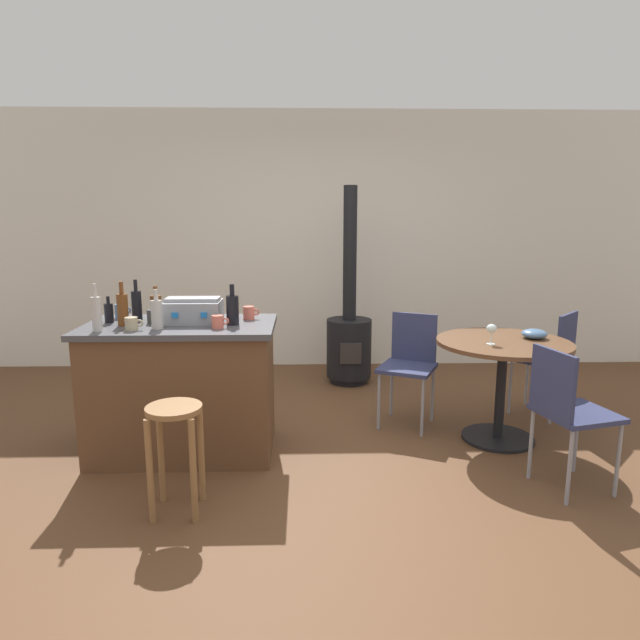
{
  "coord_description": "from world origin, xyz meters",
  "views": [
    {
      "loc": [
        -0.15,
        -3.45,
        1.64
      ],
      "look_at": [
        -0.04,
        0.44,
        0.89
      ],
      "focal_mm": 30.99,
      "sensor_mm": 36.0,
      "label": 1
    }
  ],
  "objects_px": {
    "cup_3": "(132,324)",
    "wine_glass": "(492,329)",
    "cup_4": "(153,316)",
    "serving_bowl": "(534,334)",
    "dining_table": "(502,365)",
    "folding_chair_far": "(550,355)",
    "wooden_stool": "(175,436)",
    "toolbox": "(193,311)",
    "cup_0": "(121,311)",
    "wood_stove": "(349,336)",
    "bottle_6": "(137,305)",
    "cup_1": "(218,322)",
    "cup_2": "(249,313)",
    "bottle_0": "(123,309)",
    "bottle_4": "(157,314)",
    "kitchen_island": "(183,388)",
    "folding_chair_near": "(567,407)",
    "folding_chair_left": "(410,360)",
    "bottle_2": "(96,313)",
    "bottle_5": "(109,312)",
    "bottle_3": "(156,307)",
    "bottle_1": "(233,309)"
  },
  "relations": [
    {
      "from": "cup_1",
      "to": "cup_3",
      "type": "distance_m",
      "value": 0.54
    },
    {
      "from": "toolbox",
      "to": "cup_0",
      "type": "height_order",
      "value": "toolbox"
    },
    {
      "from": "cup_3",
      "to": "wine_glass",
      "type": "xyz_separation_m",
      "value": [
        2.39,
        0.23,
        -0.1
      ]
    },
    {
      "from": "folding_chair_left",
      "to": "wood_stove",
      "type": "xyz_separation_m",
      "value": [
        -0.39,
        1.09,
        -0.05
      ]
    },
    {
      "from": "bottle_6",
      "to": "bottle_0",
      "type": "bearing_deg",
      "value": -101.03
    },
    {
      "from": "serving_bowl",
      "to": "folding_chair_left",
      "type": "bearing_deg",
      "value": 160.72
    },
    {
      "from": "cup_2",
      "to": "bottle_0",
      "type": "bearing_deg",
      "value": -166.12
    },
    {
      "from": "bottle_0",
      "to": "kitchen_island",
      "type": "bearing_deg",
      "value": 8.39
    },
    {
      "from": "bottle_0",
      "to": "folding_chair_left",
      "type": "bearing_deg",
      "value": 15.18
    },
    {
      "from": "cup_1",
      "to": "serving_bowl",
      "type": "height_order",
      "value": "cup_1"
    },
    {
      "from": "toolbox",
      "to": "bottle_2",
      "type": "height_order",
      "value": "bottle_2"
    },
    {
      "from": "folding_chair_left",
      "to": "dining_table",
      "type": "bearing_deg",
      "value": -31.15
    },
    {
      "from": "cup_2",
      "to": "bottle_2",
      "type": "bearing_deg",
      "value": -157.09
    },
    {
      "from": "dining_table",
      "to": "serving_bowl",
      "type": "xyz_separation_m",
      "value": [
        0.25,
        0.07,
        0.21
      ]
    },
    {
      "from": "cup_1",
      "to": "serving_bowl",
      "type": "xyz_separation_m",
      "value": [
        2.23,
        0.36,
        -0.17
      ]
    },
    {
      "from": "wooden_stool",
      "to": "bottle_6",
      "type": "xyz_separation_m",
      "value": [
        -0.45,
        0.94,
        0.58
      ]
    },
    {
      "from": "wine_glass",
      "to": "dining_table",
      "type": "bearing_deg",
      "value": 39.0
    },
    {
      "from": "bottle_6",
      "to": "serving_bowl",
      "type": "bearing_deg",
      "value": 1.3
    },
    {
      "from": "wood_stove",
      "to": "bottle_2",
      "type": "distance_m",
      "value": 2.58
    },
    {
      "from": "wood_stove",
      "to": "bottle_4",
      "type": "xyz_separation_m",
      "value": [
        -1.38,
        -1.75,
        0.55
      ]
    },
    {
      "from": "cup_4",
      "to": "toolbox",
      "type": "bearing_deg",
      "value": 6.51
    },
    {
      "from": "folding_chair_near",
      "to": "cup_1",
      "type": "relative_size",
      "value": 7.77
    },
    {
      "from": "bottle_4",
      "to": "wine_glass",
      "type": "xyz_separation_m",
      "value": [
        2.24,
        0.19,
        -0.16
      ]
    },
    {
      "from": "cup_2",
      "to": "bottle_3",
      "type": "bearing_deg",
      "value": -179.63
    },
    {
      "from": "dining_table",
      "to": "cup_4",
      "type": "bearing_deg",
      "value": -177.27
    },
    {
      "from": "toolbox",
      "to": "bottle_4",
      "type": "distance_m",
      "value": 0.28
    },
    {
      "from": "folding_chair_far",
      "to": "wine_glass",
      "type": "bearing_deg",
      "value": -140.19
    },
    {
      "from": "wooden_stool",
      "to": "serving_bowl",
      "type": "xyz_separation_m",
      "value": [
        2.39,
        1.0,
        0.34
      ]
    },
    {
      "from": "folding_chair_far",
      "to": "serving_bowl",
      "type": "distance_m",
      "value": 0.58
    },
    {
      "from": "folding_chair_far",
      "to": "cup_2",
      "type": "distance_m",
      "value": 2.46
    },
    {
      "from": "toolbox",
      "to": "cup_2",
      "type": "distance_m",
      "value": 0.38
    },
    {
      "from": "bottle_5",
      "to": "wood_stove",
      "type": "bearing_deg",
      "value": 40.98
    },
    {
      "from": "folding_chair_left",
      "to": "bottle_0",
      "type": "bearing_deg",
      "value": -164.82
    },
    {
      "from": "wood_stove",
      "to": "bottle_6",
      "type": "bearing_deg",
      "value": -137.72
    },
    {
      "from": "kitchen_island",
      "to": "toolbox",
      "type": "distance_m",
      "value": 0.54
    },
    {
      "from": "cup_4",
      "to": "serving_bowl",
      "type": "height_order",
      "value": "cup_4"
    },
    {
      "from": "kitchen_island",
      "to": "serving_bowl",
      "type": "xyz_separation_m",
      "value": [
        2.51,
        0.2,
        0.32
      ]
    },
    {
      "from": "folding_chair_far",
      "to": "bottle_1",
      "type": "height_order",
      "value": "bottle_1"
    },
    {
      "from": "serving_bowl",
      "to": "bottle_1",
      "type": "bearing_deg",
      "value": -173.66
    },
    {
      "from": "kitchen_island",
      "to": "wood_stove",
      "type": "height_order",
      "value": "wood_stove"
    },
    {
      "from": "bottle_2",
      "to": "cup_1",
      "type": "distance_m",
      "value": 0.75
    },
    {
      "from": "folding_chair_far",
      "to": "cup_4",
      "type": "distance_m",
      "value": 3.1
    },
    {
      "from": "dining_table",
      "to": "folding_chair_far",
      "type": "relative_size",
      "value": 1.09
    },
    {
      "from": "wine_glass",
      "to": "serving_bowl",
      "type": "bearing_deg",
      "value": 24.57
    },
    {
      "from": "folding_chair_left",
      "to": "wooden_stool",
      "type": "bearing_deg",
      "value": -139.78
    },
    {
      "from": "cup_2",
      "to": "bottle_5",
      "type": "bearing_deg",
      "value": -174.39
    },
    {
      "from": "serving_bowl",
      "to": "wine_glass",
      "type": "bearing_deg",
      "value": -155.43
    },
    {
      "from": "bottle_4",
      "to": "wood_stove",
      "type": "bearing_deg",
      "value": 51.65
    },
    {
      "from": "bottle_2",
      "to": "bottle_3",
      "type": "height_order",
      "value": "bottle_2"
    },
    {
      "from": "folding_chair_far",
      "to": "cup_2",
      "type": "relative_size",
      "value": 7.62
    }
  ]
}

